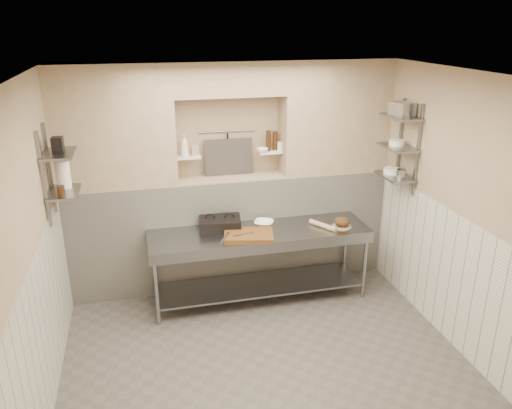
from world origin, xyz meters
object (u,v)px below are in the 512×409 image
object	(u,v)px
prep_table	(260,251)
rolling_pin	(323,225)
cutting_board	(249,235)
panini_press	(220,223)
mixing_bowl	(264,223)
jug_left	(63,175)
bread_loaf	(342,222)
bottle_soap	(184,146)
bowl_alcove	(262,150)

from	to	relation	value
prep_table	rolling_pin	size ratio (longest dim) A/B	6.80
prep_table	cutting_board	distance (m)	0.35
panini_press	mixing_bowl	distance (m)	0.53
panini_press	jug_left	distance (m)	1.83
prep_table	mixing_bowl	world-z (taller)	mixing_bowl
bread_loaf	prep_table	bearing A→B (deg)	174.16
cutting_board	mixing_bowl	bearing A→B (deg)	49.32
cutting_board	prep_table	bearing A→B (deg)	38.24
cutting_board	jug_left	world-z (taller)	jug_left
cutting_board	rolling_pin	xyz separation A→B (m)	(0.92, 0.06, 0.00)
jug_left	bread_loaf	bearing A→B (deg)	-1.43
bottle_soap	jug_left	distance (m)	1.43
rolling_pin	prep_table	bearing A→B (deg)	175.01
bowl_alcove	jug_left	xyz separation A→B (m)	(-2.24, -0.57, 0.02)
prep_table	cutting_board	size ratio (longest dim) A/B	4.68
rolling_pin	bread_loaf	xyz separation A→B (m)	(0.23, -0.03, 0.04)
cutting_board	bottle_soap	distance (m)	1.30
bread_loaf	jug_left	bearing A→B (deg)	178.57
cutting_board	bowl_alcove	size ratio (longest dim) A/B	3.81
rolling_pin	bottle_soap	xyz separation A→B (m)	(-1.53, 0.63, 0.91)
bottle_soap	bowl_alcove	size ratio (longest dim) A/B	1.76
cutting_board	jug_left	xyz separation A→B (m)	(-1.91, 0.11, 0.83)
cutting_board	jug_left	bearing A→B (deg)	176.79
bowl_alcove	jug_left	world-z (taller)	jug_left
rolling_pin	bread_loaf	bearing A→B (deg)	-8.64
rolling_pin	jug_left	world-z (taller)	jug_left
mixing_bowl	bowl_alcove	size ratio (longest dim) A/B	1.59
bottle_soap	jug_left	bearing A→B (deg)	-155.60
rolling_pin	bread_loaf	distance (m)	0.23
jug_left	mixing_bowl	bearing A→B (deg)	5.07
bottle_soap	bowl_alcove	xyz separation A→B (m)	(0.94, -0.02, -0.10)
panini_press	bottle_soap	world-z (taller)	bottle_soap
cutting_board	panini_press	bearing A→B (deg)	129.55
prep_table	rolling_pin	bearing A→B (deg)	-4.99
prep_table	mixing_bowl	distance (m)	0.34
prep_table	mixing_bowl	size ratio (longest dim) A/B	11.25
bread_loaf	bowl_alcove	bearing A→B (deg)	141.88
mixing_bowl	bowl_alcove	world-z (taller)	bowl_alcove
prep_table	bottle_soap	world-z (taller)	bottle_soap
panini_press	mixing_bowl	size ratio (longest dim) A/B	2.29
cutting_board	rolling_pin	bearing A→B (deg)	4.03
prep_table	mixing_bowl	xyz separation A→B (m)	(0.09, 0.17, 0.29)
bowl_alcove	jug_left	bearing A→B (deg)	-165.76
prep_table	bottle_soap	xyz separation A→B (m)	(-0.78, 0.56, 1.20)
mixing_bowl	jug_left	bearing A→B (deg)	-174.93
mixing_bowl	panini_press	bearing A→B (deg)	176.48
cutting_board	bread_loaf	bearing A→B (deg)	1.51
bowl_alcove	jug_left	size ratio (longest dim) A/B	0.51
bottle_soap	bowl_alcove	distance (m)	0.95
panini_press	rolling_pin	xyz separation A→B (m)	(1.20, -0.27, -0.04)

